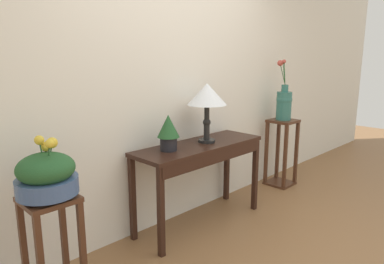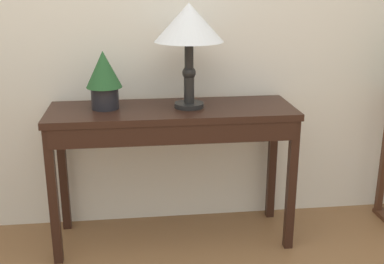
% 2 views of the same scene
% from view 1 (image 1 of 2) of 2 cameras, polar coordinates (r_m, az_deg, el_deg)
% --- Properties ---
extents(back_wall_with_art, '(9.00, 0.10, 2.80)m').
position_cam_1_polar(back_wall_with_art, '(3.25, -3.50, 9.68)').
color(back_wall_with_art, silver).
rests_on(back_wall_with_art, ground).
extents(console_table, '(1.30, 0.43, 0.77)m').
position_cam_1_polar(console_table, '(3.18, 1.55, -3.82)').
color(console_table, black).
rests_on(console_table, ground).
extents(table_lamp, '(0.36, 0.36, 0.54)m').
position_cam_1_polar(table_lamp, '(3.16, 2.43, 5.76)').
color(table_lamp, black).
rests_on(table_lamp, console_table).
extents(potted_plant_on_console, '(0.19, 0.19, 0.30)m').
position_cam_1_polar(potted_plant_on_console, '(2.91, -3.85, 0.20)').
color(potted_plant_on_console, black).
rests_on(potted_plant_on_console, console_table).
extents(pedestal_stand_left, '(0.30, 0.30, 0.72)m').
position_cam_1_polar(pedestal_stand_left, '(2.44, -21.48, -17.64)').
color(pedestal_stand_left, '#472819').
rests_on(pedestal_stand_left, ground).
extents(planter_bowl_wide_left, '(0.36, 0.36, 0.37)m').
position_cam_1_polar(planter_bowl_wide_left, '(2.24, -22.47, -6.40)').
color(planter_bowl_wide_left, '#3D5684').
rests_on(planter_bowl_wide_left, pedestal_stand_left).
extents(pedestal_stand_right, '(0.30, 0.30, 0.81)m').
position_cam_1_polar(pedestal_stand_right, '(4.38, 14.24, -3.25)').
color(pedestal_stand_right, '#472819').
rests_on(pedestal_stand_right, ground).
extents(flower_vase_tall_right, '(0.18, 0.20, 0.70)m').
position_cam_1_polar(flower_vase_tall_right, '(4.26, 14.65, 4.74)').
color(flower_vase_tall_right, '#2D665B').
rests_on(flower_vase_tall_right, pedestal_stand_right).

